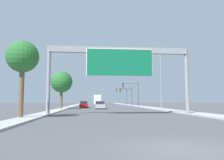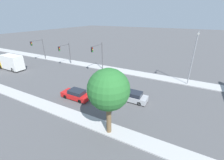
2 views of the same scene
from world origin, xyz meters
TOP-DOWN VIEW (x-y plane):
  - sidewalk_right at (9.50, 60.00)m, footprint 3.00×120.00m
  - car_mid_right at (-5.25, 44.48)m, footprint 1.87×4.67m
  - car_far_center at (-1.75, 36.44)m, footprint 1.90×4.50m
  - truck_box_primary at (-1.75, 67.29)m, footprint 2.38×7.63m
  - traffic_light_near_intersection at (7.14, 48.00)m, footprint 4.41×0.32m
  - traffic_light_mid_block at (7.24, 58.00)m, footprint 3.83×0.32m
  - traffic_light_far_intersection at (7.24, 68.00)m, footprint 3.96×0.32m
  - palm_tree_background at (-9.37, 36.34)m, footprint 4.27×4.27m
  - street_lamp_right at (8.37, 29.36)m, footprint 2.25×0.28m

SIDE VIEW (x-z plane):
  - sidewalk_right at x=9.50m, z-range 0.00..0.15m
  - car_mid_right at x=-5.25m, z-range -0.04..1.46m
  - car_far_center at x=-1.75m, z-range -0.05..1.49m
  - truck_box_primary at x=-1.75m, z-range 0.02..3.56m
  - traffic_light_mid_block at x=7.24m, z-range 0.96..6.47m
  - traffic_light_far_intersection at x=7.24m, z-range 1.02..6.98m
  - traffic_light_near_intersection at x=7.14m, z-range 1.11..7.52m
  - palm_tree_background at x=-9.37m, z-range 1.56..9.07m
  - street_lamp_right at x=8.37m, z-range 0.75..10.41m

